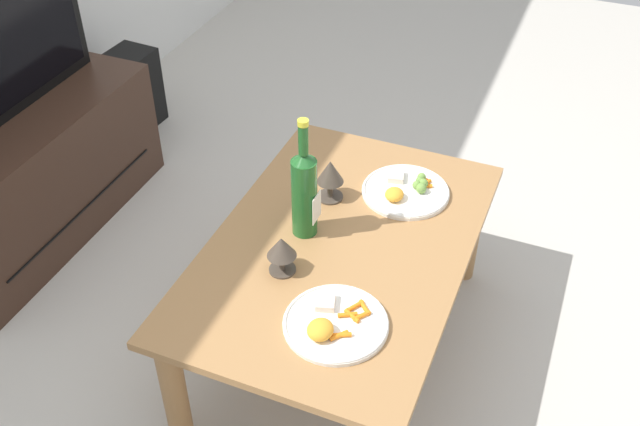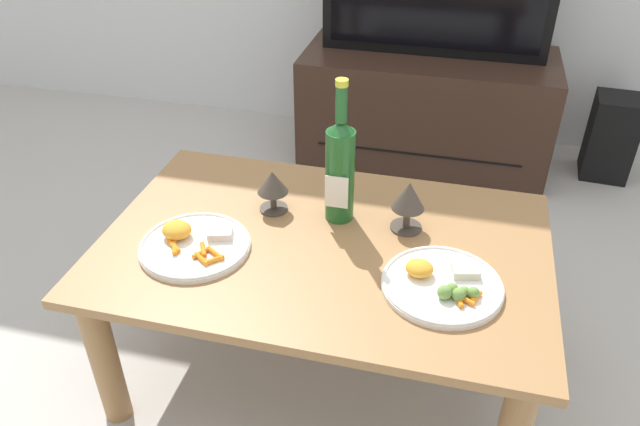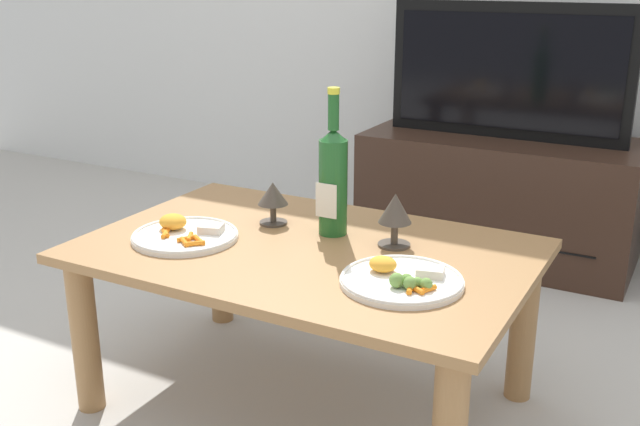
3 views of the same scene
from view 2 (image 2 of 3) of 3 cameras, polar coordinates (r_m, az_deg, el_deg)
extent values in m
plane|color=#B7B2A8|center=(1.83, 0.29, -14.01)|extent=(6.40, 6.40, 0.00)
cube|color=#9E7042|center=(1.53, 0.34, -3.11)|extent=(1.11, 0.72, 0.03)
cylinder|color=#9E7042|center=(1.65, -19.61, -12.72)|extent=(0.07, 0.07, 0.42)
cylinder|color=#9E7042|center=(2.03, -11.23, -1.10)|extent=(0.07, 0.07, 0.42)
cylinder|color=#9E7042|center=(1.88, 17.26, -5.25)|extent=(0.07, 0.07, 0.42)
cube|color=#382319|center=(2.74, 9.83, 9.61)|extent=(1.05, 0.48, 0.49)
cube|color=black|center=(2.56, 9.06, 5.45)|extent=(0.84, 0.01, 0.01)
cube|color=black|center=(2.88, 25.65, 6.45)|extent=(0.20, 0.20, 0.36)
cylinder|color=#1E5923|center=(1.55, 1.88, 3.48)|extent=(0.07, 0.07, 0.25)
cone|color=#1E5923|center=(1.48, 1.98, 8.10)|extent=(0.07, 0.07, 0.03)
cylinder|color=#1E5923|center=(1.45, 2.03, 10.18)|extent=(0.03, 0.03, 0.09)
cylinder|color=yellow|center=(1.43, 2.07, 12.13)|extent=(0.03, 0.03, 0.02)
cube|color=silver|center=(1.53, 1.56, 1.96)|extent=(0.06, 0.00, 0.09)
cylinder|color=#473D33|center=(1.64, -4.36, 0.43)|extent=(0.08, 0.08, 0.01)
cylinder|color=#473D33|center=(1.63, -4.40, 1.25)|extent=(0.02, 0.02, 0.05)
cone|color=#473D33|center=(1.60, -4.48, 2.92)|extent=(0.08, 0.08, 0.06)
cylinder|color=#473D33|center=(1.58, 8.06, -1.32)|extent=(0.08, 0.08, 0.01)
cylinder|color=#473D33|center=(1.57, 8.15, -0.39)|extent=(0.02, 0.02, 0.06)
cone|color=#473D33|center=(1.53, 8.35, 1.63)|extent=(0.08, 0.08, 0.07)
cylinder|color=white|center=(1.53, -11.64, -3.10)|extent=(0.27, 0.27, 0.01)
torus|color=white|center=(1.52, -11.68, -2.86)|extent=(0.27, 0.27, 0.01)
ellipsoid|color=orange|center=(1.55, -13.29, -1.56)|extent=(0.07, 0.07, 0.04)
cube|color=beige|center=(1.54, -9.37, -1.86)|extent=(0.07, 0.06, 0.02)
cylinder|color=orange|center=(1.47, -11.07, -4.25)|extent=(0.05, 0.04, 0.01)
cylinder|color=orange|center=(1.46, -9.93, -4.37)|extent=(0.04, 0.04, 0.01)
cylinder|color=orange|center=(1.48, -9.73, -3.80)|extent=(0.05, 0.04, 0.01)
cylinder|color=orange|center=(1.49, -10.91, -3.38)|extent=(0.04, 0.05, 0.01)
cylinder|color=orange|center=(1.49, -11.07, -3.65)|extent=(0.04, 0.05, 0.01)
cylinder|color=orange|center=(1.52, -13.50, -3.18)|extent=(0.03, 0.05, 0.01)
cylinder|color=orange|center=(1.52, -13.55, -3.05)|extent=(0.05, 0.04, 0.01)
cylinder|color=white|center=(1.41, 11.37, -6.71)|extent=(0.28, 0.28, 0.01)
torus|color=white|center=(1.41, 11.40, -6.46)|extent=(0.27, 0.27, 0.01)
ellipsoid|color=orange|center=(1.41, 9.31, -5.14)|extent=(0.06, 0.06, 0.04)
cube|color=beige|center=(1.44, 13.50, -5.25)|extent=(0.07, 0.06, 0.02)
cylinder|color=orange|center=(1.36, 12.97, -8.07)|extent=(0.02, 0.04, 0.01)
cylinder|color=orange|center=(1.37, 13.62, -8.00)|extent=(0.04, 0.03, 0.01)
cylinder|color=orange|center=(1.38, 14.47, -7.63)|extent=(0.03, 0.04, 0.01)
sphere|color=olive|center=(1.36, 11.62, -7.30)|extent=(0.03, 0.03, 0.03)
sphere|color=olive|center=(1.38, 12.30, -6.96)|extent=(0.03, 0.03, 0.03)
sphere|color=olive|center=(1.36, 12.89, -7.47)|extent=(0.03, 0.03, 0.03)
sphere|color=olive|center=(1.38, 13.36, -7.19)|extent=(0.03, 0.03, 0.03)
sphere|color=olive|center=(1.38, 14.20, -7.28)|extent=(0.03, 0.03, 0.03)
camera|label=1|loc=(1.97, -70.21, 30.77)|focal=41.65mm
camera|label=3|loc=(0.71, 117.04, -40.99)|focal=41.74mm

